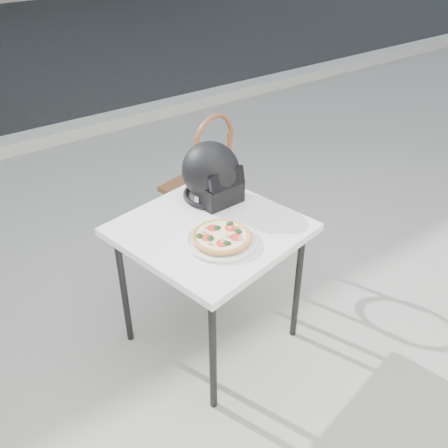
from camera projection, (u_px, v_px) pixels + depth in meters
ground at (197, 334)px, 2.76m from camera, size 80.00×80.00×0.00m
curb at (25, 142)px, 4.76m from camera, size 30.00×0.25×0.12m
cafe_table_main at (210, 238)px, 2.38m from camera, size 0.90×0.90×0.73m
plate at (221, 240)px, 2.24m from camera, size 0.35×0.35×0.02m
pizza at (221, 236)px, 2.22m from camera, size 0.30×0.30×0.03m
helmet at (212, 175)px, 2.50m from camera, size 0.30×0.31×0.30m
cafe_chair_main at (204, 174)px, 3.20m from camera, size 0.45×0.45×0.96m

